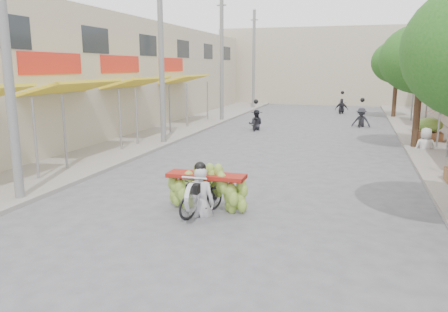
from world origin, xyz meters
TOP-DOWN VIEW (x-y plane):
  - ground at (0.00, 0.00)m, footprint 120.00×120.00m
  - sidewalk_left at (-7.00, 15.00)m, footprint 4.00×60.00m
  - shophouse_row_left at (-11.98, 13.98)m, footprint 9.77×40.00m
  - far_building at (0.00, 38.00)m, footprint 20.00×6.00m
  - utility_pole_near at (-5.40, 3.00)m, footprint 0.60×0.24m
  - utility_pole_mid at (-5.40, 12.00)m, footprint 0.60×0.24m
  - utility_pole_far at (-5.40, 21.00)m, footprint 0.60×0.24m
  - utility_pole_back at (-5.40, 30.00)m, footprint 0.60×0.24m
  - street_tree_mid at (5.40, 14.00)m, footprint 3.40×3.40m
  - street_tree_far at (5.40, 26.00)m, footprint 3.40×3.40m
  - produce_crate_far at (6.20, 16.00)m, footprint 1.20×0.88m
  - banana_motorbike at (-0.47, 3.51)m, footprint 2.20×1.80m
  - pedestrian at (5.78, 13.59)m, footprint 0.94×0.65m
  - bg_motorbike_a at (-2.42, 17.79)m, footprint 0.83×1.75m
  - bg_motorbike_b at (3.25, 20.77)m, footprint 1.13×1.62m
  - bg_motorbike_c at (1.88, 28.14)m, footprint 1.03×1.50m

SIDE VIEW (x-z plane):
  - ground at x=0.00m, z-range 0.00..0.00m
  - sidewalk_left at x=-7.00m, z-range 0.00..0.12m
  - produce_crate_far at x=6.20m, z-range 0.13..1.29m
  - bg_motorbike_a at x=-2.42m, z-range -0.24..1.71m
  - banana_motorbike at x=-0.47m, z-range -0.37..1.86m
  - bg_motorbike_c at x=1.88m, z-range -0.14..1.81m
  - bg_motorbike_b at x=3.25m, z-range -0.11..1.84m
  - pedestrian at x=5.78m, z-range 0.12..1.89m
  - shophouse_row_left at x=-11.98m, z-range 0.00..6.00m
  - far_building at x=0.00m, z-range 0.00..7.00m
  - street_tree_mid at x=5.40m, z-range 1.16..6.41m
  - street_tree_far at x=5.40m, z-range 1.16..6.41m
  - utility_pole_near at x=-5.40m, z-range 0.03..8.03m
  - utility_pole_mid at x=-5.40m, z-range 0.03..8.03m
  - utility_pole_far at x=-5.40m, z-range 0.03..8.03m
  - utility_pole_back at x=-5.40m, z-range 0.03..8.03m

